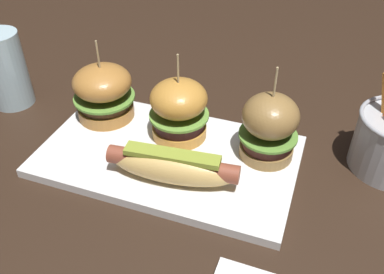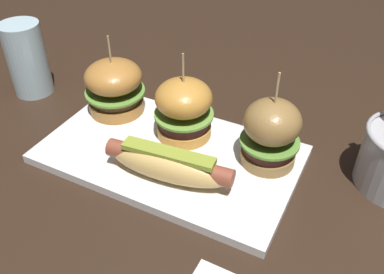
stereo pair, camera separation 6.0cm
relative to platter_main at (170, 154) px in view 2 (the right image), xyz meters
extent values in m
plane|color=black|center=(0.00, 0.00, -0.01)|extent=(3.00, 3.00, 0.00)
cube|color=white|center=(0.00, 0.00, 0.00)|extent=(0.38, 0.22, 0.01)
ellipsoid|color=#DEB262|center=(0.03, -0.05, 0.03)|extent=(0.18, 0.07, 0.05)
cylinder|color=brown|center=(0.03, -0.05, 0.04)|extent=(0.19, 0.04, 0.03)
cube|color=olive|center=(0.03, -0.05, 0.05)|extent=(0.13, 0.04, 0.01)
cylinder|color=#B47634|center=(-0.13, 0.06, 0.02)|extent=(0.09, 0.09, 0.02)
cylinder|color=#51341D|center=(-0.13, 0.06, 0.03)|extent=(0.09, 0.09, 0.01)
cylinder|color=#609338|center=(-0.13, 0.06, 0.04)|extent=(0.10, 0.10, 0.00)
ellipsoid|color=#B47634|center=(-0.13, 0.06, 0.07)|extent=(0.09, 0.09, 0.05)
cylinder|color=tan|center=(-0.13, 0.06, 0.11)|extent=(0.00, 0.00, 0.06)
cylinder|color=#CB8936|center=(0.00, 0.05, 0.02)|extent=(0.09, 0.09, 0.02)
cylinder|color=#3F2020|center=(0.00, 0.05, 0.03)|extent=(0.08, 0.08, 0.02)
cylinder|color=#6B9E3D|center=(0.00, 0.05, 0.05)|extent=(0.09, 0.09, 0.00)
ellipsoid|color=#CB8936|center=(0.00, 0.05, 0.08)|extent=(0.09, 0.09, 0.05)
cylinder|color=tan|center=(0.00, 0.05, 0.12)|extent=(0.00, 0.00, 0.06)
cylinder|color=olive|center=(0.14, 0.05, 0.02)|extent=(0.08, 0.08, 0.02)
cylinder|color=#49241F|center=(0.14, 0.05, 0.03)|extent=(0.07, 0.07, 0.02)
cylinder|color=#609338|center=(0.14, 0.05, 0.04)|extent=(0.09, 0.09, 0.00)
ellipsoid|color=olive|center=(0.14, 0.05, 0.08)|extent=(0.08, 0.08, 0.06)
cylinder|color=tan|center=(0.14, 0.05, 0.12)|extent=(0.00, 0.00, 0.06)
cylinder|color=silver|center=(-0.32, 0.05, 0.06)|extent=(0.07, 0.07, 0.13)
camera|label=1|loc=(0.20, -0.44, 0.41)|focal=39.18mm
camera|label=2|loc=(0.25, -0.42, 0.41)|focal=39.18mm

